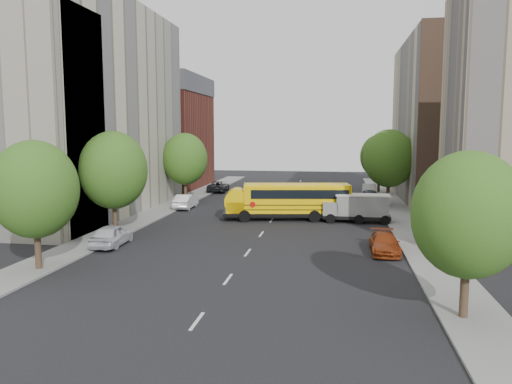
% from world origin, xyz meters
% --- Properties ---
extents(ground, '(120.00, 120.00, 0.00)m').
position_xyz_m(ground, '(0.00, 0.00, 0.00)').
color(ground, black).
rests_on(ground, ground).
extents(sidewalk_left, '(3.00, 80.00, 0.12)m').
position_xyz_m(sidewalk_left, '(-11.50, 5.00, 0.06)').
color(sidewalk_left, slate).
rests_on(sidewalk_left, ground).
extents(sidewalk_right, '(3.00, 80.00, 0.12)m').
position_xyz_m(sidewalk_right, '(11.50, 5.00, 0.06)').
color(sidewalk_right, slate).
rests_on(sidewalk_right, ground).
extents(lane_markings, '(0.15, 64.00, 0.01)m').
position_xyz_m(lane_markings, '(0.00, 10.00, 0.01)').
color(lane_markings, silver).
rests_on(lane_markings, ground).
extents(building_left_cream, '(10.00, 26.00, 20.00)m').
position_xyz_m(building_left_cream, '(-18.00, 6.00, 10.00)').
color(building_left_cream, '#BDB698').
rests_on(building_left_cream, ground).
extents(building_left_redbrick, '(10.00, 15.00, 13.00)m').
position_xyz_m(building_left_redbrick, '(-18.00, 28.00, 6.50)').
color(building_left_redbrick, maroon).
rests_on(building_left_redbrick, ground).
extents(building_left_near, '(10.00, 7.00, 17.00)m').
position_xyz_m(building_left_near, '(-18.00, -4.50, 8.50)').
color(building_left_near, '#B7AF8F').
rests_on(building_left_near, ground).
extents(building_right_far, '(10.00, 22.00, 18.00)m').
position_xyz_m(building_right_far, '(18.00, 20.00, 9.00)').
color(building_right_far, '#B7AF8F').
rests_on(building_right_far, ground).
extents(building_right_sidewall, '(10.10, 0.30, 18.00)m').
position_xyz_m(building_right_sidewall, '(18.00, 9.00, 9.00)').
color(building_right_sidewall, brown).
rests_on(building_right_sidewall, ground).
extents(street_tree_0, '(4.80, 4.80, 7.41)m').
position_xyz_m(street_tree_0, '(-11.00, -14.00, 4.64)').
color(street_tree_0, '#38281C').
rests_on(street_tree_0, ground).
extents(street_tree_1, '(5.12, 5.12, 7.90)m').
position_xyz_m(street_tree_1, '(-11.00, -4.00, 4.95)').
color(street_tree_1, '#38281C').
rests_on(street_tree_1, ground).
extents(street_tree_2, '(4.99, 4.99, 7.71)m').
position_xyz_m(street_tree_2, '(-11.00, 14.00, 4.83)').
color(street_tree_2, '#38281C').
rests_on(street_tree_2, ground).
extents(street_tree_3, '(4.61, 4.61, 7.11)m').
position_xyz_m(street_tree_3, '(11.00, -18.00, 4.45)').
color(street_tree_3, '#38281C').
rests_on(street_tree_3, ground).
extents(street_tree_4, '(5.25, 5.25, 8.10)m').
position_xyz_m(street_tree_4, '(11.00, 14.00, 5.08)').
color(street_tree_4, '#38281C').
rests_on(street_tree_4, ground).
extents(street_tree_5, '(4.86, 4.86, 7.51)m').
position_xyz_m(street_tree_5, '(11.00, 26.00, 4.70)').
color(street_tree_5, '#38281C').
rests_on(street_tree_5, ground).
extents(school_bus, '(11.93, 4.44, 3.29)m').
position_xyz_m(school_bus, '(1.34, 4.69, 1.84)').
color(school_bus, black).
rests_on(school_bus, ground).
extents(safari_truck, '(5.77, 2.23, 2.45)m').
position_xyz_m(safari_truck, '(7.48, 4.40, 1.30)').
color(safari_truck, black).
rests_on(safari_truck, ground).
extents(parked_car_0, '(2.02, 4.55, 1.52)m').
position_xyz_m(parked_car_0, '(-9.60, -7.60, 0.76)').
color(parked_car_0, silver).
rests_on(parked_car_0, ground).
extents(parked_car_1, '(1.66, 4.53, 1.48)m').
position_xyz_m(parked_car_1, '(-9.60, 9.53, 0.74)').
color(parked_car_1, white).
rests_on(parked_car_1, ground).
extents(parked_car_2, '(2.66, 5.23, 1.42)m').
position_xyz_m(parked_car_2, '(-9.60, 23.87, 0.71)').
color(parked_car_2, black).
rests_on(parked_car_2, ground).
extents(parked_car_3, '(1.81, 4.45, 1.29)m').
position_xyz_m(parked_car_3, '(8.80, -6.64, 0.65)').
color(parked_car_3, '#8C3411').
rests_on(parked_car_3, ground).
extents(parked_car_4, '(2.28, 4.74, 1.56)m').
position_xyz_m(parked_car_4, '(9.35, 15.84, 0.78)').
color(parked_car_4, '#2D364F').
rests_on(parked_car_4, ground).
extents(parked_car_5, '(2.01, 4.73, 1.52)m').
position_xyz_m(parked_car_5, '(9.60, 22.02, 0.76)').
color(parked_car_5, '#9C9D98').
rests_on(parked_car_5, ground).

